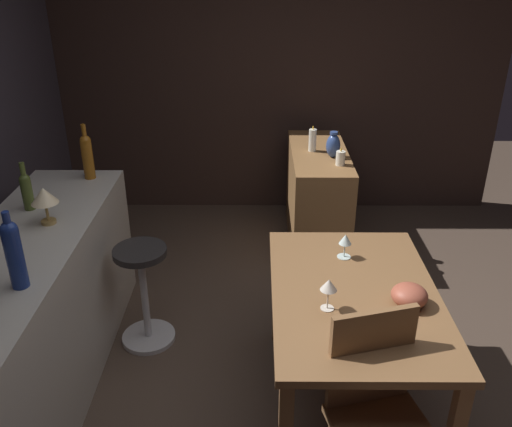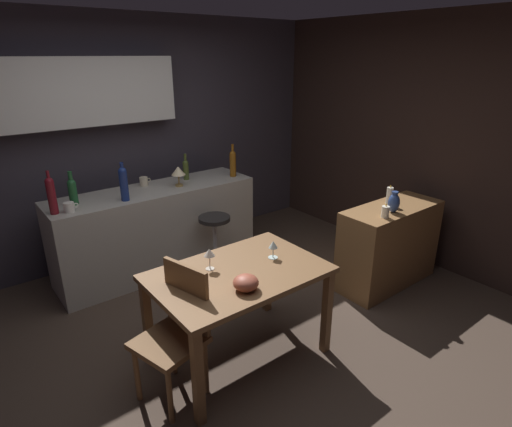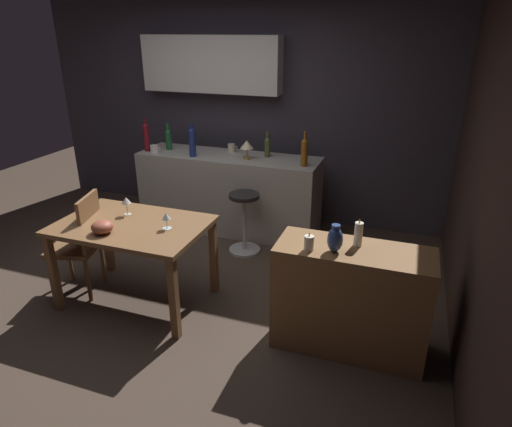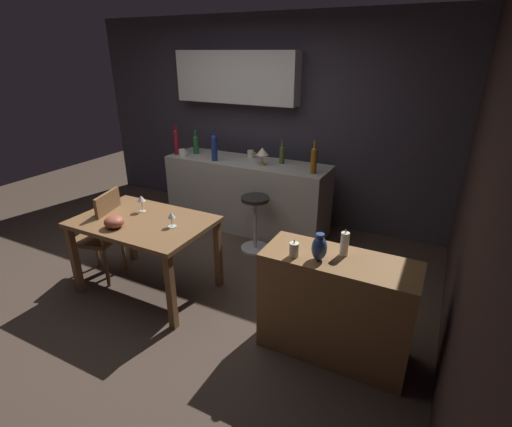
# 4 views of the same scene
# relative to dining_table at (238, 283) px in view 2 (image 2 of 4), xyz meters

# --- Properties ---
(ground_plane) EXTENTS (9.00, 9.00, 0.00)m
(ground_plane) POSITION_rel_dining_table_xyz_m (0.08, 0.20, -0.65)
(ground_plane) COLOR #47382D
(wall_kitchen_back) EXTENTS (5.20, 0.33, 2.60)m
(wall_kitchen_back) POSITION_rel_dining_table_xyz_m (0.02, 2.28, 0.77)
(wall_kitchen_back) COLOR #38333D
(wall_kitchen_back) RESTS_ON ground_plane
(wall_side_right) EXTENTS (0.10, 4.40, 2.60)m
(wall_side_right) POSITION_rel_dining_table_xyz_m (2.63, 0.50, 0.65)
(wall_side_right) COLOR #33231E
(wall_side_right) RESTS_ON ground_plane
(dining_table) EXTENTS (1.24, 0.82, 0.74)m
(dining_table) POSITION_rel_dining_table_xyz_m (0.00, 0.00, 0.00)
(dining_table) COLOR brown
(dining_table) RESTS_ON ground_plane
(kitchen_counter) EXTENTS (2.10, 0.60, 0.90)m
(kitchen_counter) POSITION_rel_dining_table_xyz_m (0.16, 1.70, -0.20)
(kitchen_counter) COLOR #B2ADA3
(kitchen_counter) RESTS_ON ground_plane
(sideboard_cabinet) EXTENTS (1.10, 0.44, 0.82)m
(sideboard_cabinet) POSITION_rel_dining_table_xyz_m (1.83, -0.00, -0.24)
(sideboard_cabinet) COLOR olive
(sideboard_cabinet) RESTS_ON ground_plane
(chair_near_window) EXTENTS (0.49, 0.49, 0.93)m
(chair_near_window) POSITION_rel_dining_table_xyz_m (-0.53, -0.03, -0.15)
(chair_near_window) COLOR brown
(chair_near_window) RESTS_ON ground_plane
(bar_stool) EXTENTS (0.34, 0.34, 0.66)m
(bar_stool) POSITION_rel_dining_table_xyz_m (0.55, 1.18, -0.29)
(bar_stool) COLOR #262323
(bar_stool) RESTS_ON ground_plane
(wine_glass_left) EXTENTS (0.08, 0.08, 0.16)m
(wine_glass_left) POSITION_rel_dining_table_xyz_m (-0.14, 0.15, 0.22)
(wine_glass_left) COLOR silver
(wine_glass_left) RESTS_ON dining_table
(wine_glass_right) EXTENTS (0.08, 0.08, 0.14)m
(wine_glass_right) POSITION_rel_dining_table_xyz_m (0.33, 0.01, 0.20)
(wine_glass_right) COLOR silver
(wine_glass_right) RESTS_ON dining_table
(fruit_bowl) EXTENTS (0.17, 0.17, 0.10)m
(fruit_bowl) POSITION_rel_dining_table_xyz_m (-0.11, -0.23, 0.15)
(fruit_bowl) COLOR #9E4C38
(fruit_bowl) RESTS_ON dining_table
(wine_bottle_cobalt) EXTENTS (0.08, 0.08, 0.37)m
(wine_bottle_cobalt) POSITION_rel_dining_table_xyz_m (-0.20, 1.53, 0.43)
(wine_bottle_cobalt) COLOR navy
(wine_bottle_cobalt) RESTS_ON kitchen_counter
(wine_bottle_olive) EXTENTS (0.06, 0.06, 0.28)m
(wine_bottle_olive) POSITION_rel_dining_table_xyz_m (0.60, 1.79, 0.38)
(wine_bottle_olive) COLOR #475623
(wine_bottle_olive) RESTS_ON kitchen_counter
(wine_bottle_amber) EXTENTS (0.07, 0.07, 0.36)m
(wine_bottle_amber) POSITION_rel_dining_table_xyz_m (1.07, 1.58, 0.42)
(wine_bottle_amber) COLOR #8C5114
(wine_bottle_amber) RESTS_ON kitchen_counter
(wine_bottle_ruby) EXTENTS (0.07, 0.07, 0.38)m
(wine_bottle_ruby) POSITION_rel_dining_table_xyz_m (-0.82, 1.57, 0.43)
(wine_bottle_ruby) COLOR maroon
(wine_bottle_ruby) RESTS_ON kitchen_counter
(wine_bottle_green) EXTENTS (0.08, 0.08, 0.31)m
(wine_bottle_green) POSITION_rel_dining_table_xyz_m (-0.61, 1.72, 0.39)
(wine_bottle_green) COLOR #1E592D
(wine_bottle_green) RESTS_ON kitchen_counter
(cup_cream) EXTENTS (0.12, 0.08, 0.09)m
(cup_cream) POSITION_rel_dining_table_xyz_m (0.13, 1.86, 0.30)
(cup_cream) COLOR beige
(cup_cream) RESTS_ON kitchen_counter
(cup_white) EXTENTS (0.13, 0.09, 0.08)m
(cup_white) POSITION_rel_dining_table_xyz_m (-0.70, 1.54, 0.30)
(cup_white) COLOR white
(cup_white) RESTS_ON kitchen_counter
(counter_lamp) EXTENTS (0.15, 0.15, 0.21)m
(counter_lamp) POSITION_rel_dining_table_xyz_m (0.41, 1.62, 0.41)
(counter_lamp) COLOR #A58447
(counter_lamp) RESTS_ON kitchen_counter
(pillar_candle_tall) EXTENTS (0.07, 0.07, 0.13)m
(pillar_candle_tall) POSITION_rel_dining_table_xyz_m (1.53, -0.12, 0.23)
(pillar_candle_tall) COLOR white
(pillar_candle_tall) RESTS_ON sideboard_cabinet
(pillar_candle_short) EXTENTS (0.06, 0.06, 0.20)m
(pillar_candle_short) POSITION_rel_dining_table_xyz_m (1.84, 0.05, 0.26)
(pillar_candle_short) COLOR white
(pillar_candle_short) RESTS_ON sideboard_cabinet
(vase_ceramic_blue) EXTENTS (0.11, 0.11, 0.20)m
(vase_ceramic_blue) POSITION_rel_dining_table_xyz_m (1.70, -0.09, 0.27)
(vase_ceramic_blue) COLOR #334C8C
(vase_ceramic_blue) RESTS_ON sideboard_cabinet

